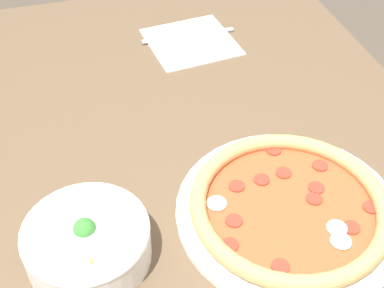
{
  "coord_description": "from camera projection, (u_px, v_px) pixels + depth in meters",
  "views": [
    {
      "loc": [
        -0.61,
        0.16,
        1.37
      ],
      "look_at": [
        0.05,
        -0.03,
        0.75
      ],
      "focal_mm": 50.0,
      "sensor_mm": 36.0,
      "label": 1
    }
  ],
  "objects": [
    {
      "name": "bowl",
      "position": [
        87.0,
        241.0,
        0.75
      ],
      "size": [
        0.18,
        0.18,
        0.08
      ],
      "color": "white",
      "rests_on": "dining_table"
    },
    {
      "name": "pizza",
      "position": [
        289.0,
        207.0,
        0.83
      ],
      "size": [
        0.35,
        0.35,
        0.04
      ],
      "color": "white",
      "rests_on": "dining_table"
    },
    {
      "name": "fork",
      "position": [
        195.0,
        47.0,
        1.18
      ],
      "size": [
        0.02,
        0.17,
        0.0
      ],
      "rotation": [
        0.0,
        0.0,
        1.56
      ],
      "color": "silver",
      "rests_on": "napkin"
    },
    {
      "name": "dining_table",
      "position": [
        183.0,
        209.0,
        0.96
      ],
      "size": [
        1.34,
        0.99,
        0.73
      ],
      "color": "brown",
      "rests_on": "ground_plane"
    },
    {
      "name": "knife",
      "position": [
        192.0,
        35.0,
        1.22
      ],
      "size": [
        0.02,
        0.22,
        0.01
      ],
      "rotation": [
        0.0,
        0.0,
        1.56
      ],
      "color": "silver",
      "rests_on": "napkin"
    },
    {
      "name": "napkin",
      "position": [
        191.0,
        42.0,
        1.21
      ],
      "size": [
        0.21,
        0.21,
        0.0
      ],
      "color": "white",
      "rests_on": "dining_table"
    }
  ]
}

